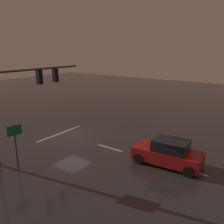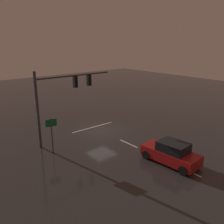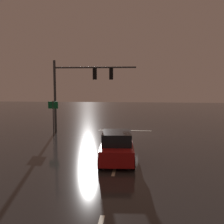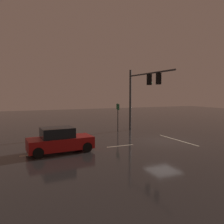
{
  "view_description": "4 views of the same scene",
  "coord_description": "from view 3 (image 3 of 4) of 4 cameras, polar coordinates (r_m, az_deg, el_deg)",
  "views": [
    {
      "loc": [
        13.4,
        13.65,
        7.23
      ],
      "look_at": [
        -0.12,
        4.1,
        2.78
      ],
      "focal_mm": 38.21,
      "sensor_mm": 36.0,
      "label": 1
    },
    {
      "loc": [
        13.66,
        18.1,
        8.8
      ],
      "look_at": [
        0.41,
        2.2,
        2.59
      ],
      "focal_mm": 38.48,
      "sensor_mm": 36.0,
      "label": 2
    },
    {
      "loc": [
        -1.1,
        23.28,
        4.38
      ],
      "look_at": [
        0.78,
        3.17,
        2.23
      ],
      "focal_mm": 42.58,
      "sensor_mm": 36.0,
      "label": 3
    },
    {
      "loc": [
        -15.13,
        11.27,
        3.99
      ],
      "look_at": [
        -0.68,
        4.97,
        2.67
      ],
      "focal_mm": 36.02,
      "sensor_mm": 36.0,
      "label": 4
    }
  ],
  "objects": [
    {
      "name": "car_approaching",
      "position": [
        15.22,
        1.05,
        -7.54
      ],
      "size": [
        2.13,
        4.46,
        1.7
      ],
      "color": "maroon",
      "rests_on": "ground_plane"
    },
    {
      "name": "traffic_signal_assembly",
      "position": [
        24.05,
        -6.75,
        6.33
      ],
      "size": [
        7.44,
        0.47,
        6.48
      ],
      "color": "#383A3D",
      "rests_on": "ground_plane"
    },
    {
      "name": "lane_dash_far",
      "position": [
        19.8,
        2.03,
        -6.7
      ],
      "size": [
        0.16,
        2.2,
        0.01
      ],
      "primitive_type": "cube",
      "rotation": [
        0.0,
        0.0,
        1.57
      ],
      "color": "beige",
      "rests_on": "ground_plane"
    },
    {
      "name": "stop_bar",
      "position": [
        25.12,
        2.75,
        -3.97
      ],
      "size": [
        5.0,
        0.16,
        0.01
      ],
      "primitive_type": "cube",
      "color": "beige",
      "rests_on": "ground_plane"
    },
    {
      "name": "lane_dash_mid",
      "position": [
        14.03,
        0.59,
        -12.11
      ],
      "size": [
        0.16,
        2.2,
        0.01
      ],
      "primitive_type": "cube",
      "rotation": [
        0.0,
        0.0,
        1.57
      ],
      "color": "beige",
      "rests_on": "ground_plane"
    },
    {
      "name": "route_sign",
      "position": [
        23.11,
        -12.52,
        0.29
      ],
      "size": [
        0.9,
        0.2,
        2.94
      ],
      "color": "#383A3D",
      "rests_on": "ground_plane"
    },
    {
      "name": "ground_plane",
      "position": [
        23.72,
        2.59,
        -4.58
      ],
      "size": [
        80.0,
        80.0,
        0.0
      ],
      "primitive_type": "plane",
      "color": "#2D2B2B"
    }
  ]
}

